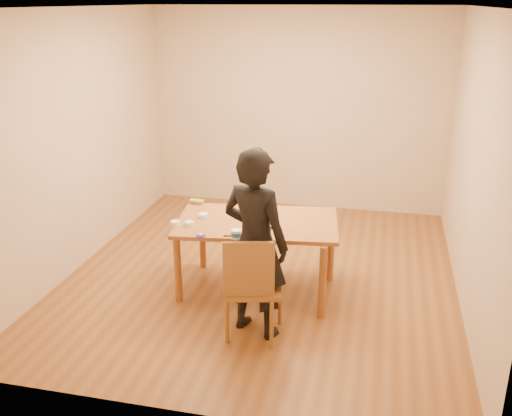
% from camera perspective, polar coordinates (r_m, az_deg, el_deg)
% --- Properties ---
extents(room_shell, '(4.00, 4.50, 2.70)m').
position_cam_1_polar(room_shell, '(5.99, 1.35, 6.47)').
color(room_shell, brown).
rests_on(room_shell, ground).
extents(dining_table, '(1.64, 1.10, 0.04)m').
position_cam_1_polar(dining_table, '(5.52, 0.12, -1.48)').
color(dining_table, brown).
rests_on(dining_table, floor).
extents(dining_chair, '(0.54, 0.54, 0.04)m').
position_cam_1_polar(dining_chair, '(4.92, -0.18, -7.91)').
color(dining_chair, brown).
rests_on(dining_chair, floor).
extents(cake_plate, '(0.29, 0.29, 0.02)m').
position_cam_1_polar(cake_plate, '(5.64, 0.29, -0.68)').
color(cake_plate, red).
rests_on(cake_plate, dining_table).
extents(cake, '(0.22, 0.22, 0.07)m').
position_cam_1_polar(cake, '(5.62, 0.30, -0.25)').
color(cake, white).
rests_on(cake, cake_plate).
extents(frosting_dome, '(0.21, 0.21, 0.03)m').
position_cam_1_polar(frosting_dome, '(5.61, 0.30, 0.21)').
color(frosting_dome, white).
rests_on(frosting_dome, cake).
extents(frosting_tub, '(0.09, 0.09, 0.08)m').
position_cam_1_polar(frosting_tub, '(5.11, -1.99, -2.62)').
color(frosting_tub, white).
rests_on(frosting_tub, dining_table).
extents(frosting_lid, '(0.08, 0.08, 0.01)m').
position_cam_1_polar(frosting_lid, '(5.19, -5.55, -2.75)').
color(frosting_lid, '#271AA9').
rests_on(frosting_lid, dining_table).
extents(frosting_dollop, '(0.04, 0.04, 0.02)m').
position_cam_1_polar(frosting_dollop, '(5.19, -5.55, -2.62)').
color(frosting_dollop, white).
rests_on(frosting_dollop, frosting_lid).
extents(ramekin_green, '(0.09, 0.09, 0.04)m').
position_cam_1_polar(ramekin_green, '(5.43, -6.70, -1.57)').
color(ramekin_green, white).
rests_on(ramekin_green, dining_table).
extents(ramekin_yellow, '(0.09, 0.09, 0.04)m').
position_cam_1_polar(ramekin_yellow, '(5.61, -5.29, -0.78)').
color(ramekin_yellow, white).
rests_on(ramekin_yellow, dining_table).
extents(ramekin_multi, '(0.09, 0.09, 0.04)m').
position_cam_1_polar(ramekin_multi, '(5.45, -8.09, -1.52)').
color(ramekin_multi, white).
rests_on(ramekin_multi, dining_table).
extents(candy_box_pink, '(0.13, 0.09, 0.02)m').
position_cam_1_polar(candy_box_pink, '(6.00, -5.94, 0.51)').
color(candy_box_pink, '#F13887').
rests_on(candy_box_pink, dining_table).
extents(candy_box_green, '(0.15, 0.09, 0.02)m').
position_cam_1_polar(candy_box_green, '(6.00, -5.98, 0.71)').
color(candy_box_green, '#31961B').
rests_on(candy_box_green, candy_box_pink).
extents(spatula, '(0.15, 0.05, 0.01)m').
position_cam_1_polar(spatula, '(5.17, -2.41, -2.80)').
color(spatula, black).
rests_on(spatula, dining_table).
extents(person, '(0.71, 0.58, 1.67)m').
position_cam_1_polar(person, '(4.79, -0.07, -3.58)').
color(person, black).
rests_on(person, floor).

